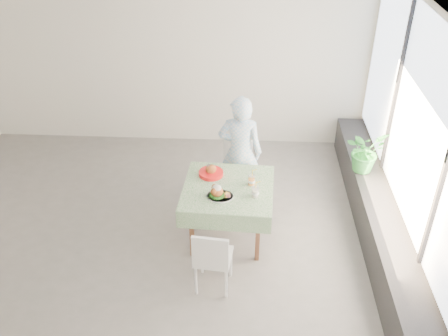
# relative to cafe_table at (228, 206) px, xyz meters

# --- Properties ---
(floor) EXTENTS (6.00, 6.00, 0.00)m
(floor) POSITION_rel_cafe_table_xyz_m (-0.98, -0.05, -0.46)
(floor) COLOR #64625F
(floor) RESTS_ON ground
(ceiling) EXTENTS (6.00, 6.00, 0.00)m
(ceiling) POSITION_rel_cafe_table_xyz_m (-0.98, -0.05, 2.34)
(ceiling) COLOR white
(ceiling) RESTS_ON ground
(wall_back) EXTENTS (6.00, 0.02, 2.80)m
(wall_back) POSITION_rel_cafe_table_xyz_m (-0.98, 2.45, 0.94)
(wall_back) COLOR silver
(wall_back) RESTS_ON ground
(wall_front) EXTENTS (6.00, 0.02, 2.80)m
(wall_front) POSITION_rel_cafe_table_xyz_m (-0.98, -2.55, 0.94)
(wall_front) COLOR silver
(wall_front) RESTS_ON ground
(wall_right) EXTENTS (0.02, 5.00, 2.80)m
(wall_right) POSITION_rel_cafe_table_xyz_m (2.02, -0.05, 0.94)
(wall_right) COLOR silver
(wall_right) RESTS_ON ground
(window_pane) EXTENTS (0.01, 4.80, 2.18)m
(window_pane) POSITION_rel_cafe_table_xyz_m (1.99, -0.05, 1.19)
(window_pane) COLOR #D1E0F9
(window_pane) RESTS_ON ground
(window_ledge) EXTENTS (0.40, 4.80, 0.50)m
(window_ledge) POSITION_rel_cafe_table_xyz_m (1.82, -0.05, -0.21)
(window_ledge) COLOR black
(window_ledge) RESTS_ON ground
(cafe_table) EXTENTS (1.09, 1.09, 0.74)m
(cafe_table) POSITION_rel_cafe_table_xyz_m (0.00, 0.00, 0.00)
(cafe_table) COLOR brown
(cafe_table) RESTS_ON ground
(chair_far) EXTENTS (0.45, 0.45, 0.82)m
(chair_far) POSITION_rel_cafe_table_xyz_m (0.06, 0.84, -0.21)
(chair_far) COLOR white
(chair_far) RESTS_ON ground
(chair_near) EXTENTS (0.42, 0.42, 0.81)m
(chair_near) POSITION_rel_cafe_table_xyz_m (-0.12, -0.84, -0.21)
(chair_near) COLOR white
(chair_near) RESTS_ON ground
(diner) EXTENTS (0.61, 0.43, 1.57)m
(diner) POSITION_rel_cafe_table_xyz_m (0.12, 0.73, 0.32)
(diner) COLOR #98CDF3
(diner) RESTS_ON ground
(main_dish) EXTENTS (0.31, 0.31, 0.16)m
(main_dish) POSITION_rel_cafe_table_xyz_m (-0.10, -0.20, 0.33)
(main_dish) COLOR white
(main_dish) RESTS_ON cafe_table
(juice_cup_orange) EXTENTS (0.09, 0.09, 0.25)m
(juice_cup_orange) POSITION_rel_cafe_table_xyz_m (0.27, 0.07, 0.34)
(juice_cup_orange) COLOR white
(juice_cup_orange) RESTS_ON cafe_table
(juice_cup_lemonade) EXTENTS (0.09, 0.09, 0.24)m
(juice_cup_lemonade) POSITION_rel_cafe_table_xyz_m (0.32, -0.17, 0.34)
(juice_cup_lemonade) COLOR white
(juice_cup_lemonade) RESTS_ON cafe_table
(second_dish) EXTENTS (0.30, 0.30, 0.14)m
(second_dish) POSITION_rel_cafe_table_xyz_m (-0.22, 0.25, 0.32)
(second_dish) COLOR red
(second_dish) RESTS_ON cafe_table
(potted_plant) EXTENTS (0.67, 0.66, 0.56)m
(potted_plant) POSITION_rel_cafe_table_xyz_m (1.74, 0.86, 0.32)
(potted_plant) COLOR #246E2A
(potted_plant) RESTS_ON window_ledge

